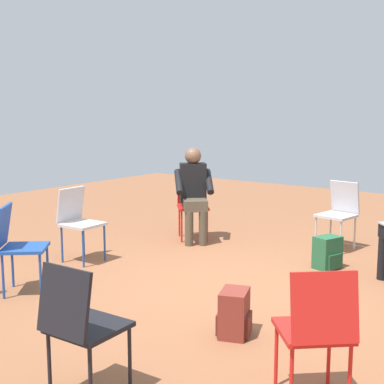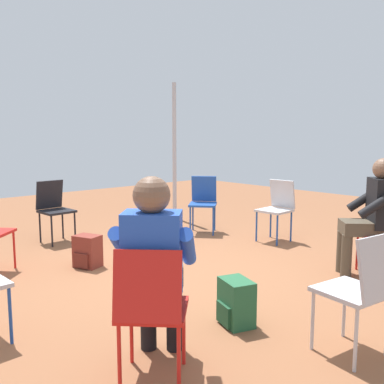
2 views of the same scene
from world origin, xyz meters
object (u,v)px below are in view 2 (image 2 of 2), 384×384
(chair_northeast, at_px, (203,200))
(person_in_black, at_px, (372,210))
(backpack_near_laptop_user, at_px, (88,253))
(backpack_by_empty_chair, at_px, (236,305))
(chair_north, at_px, (54,206))
(chair_southwest, at_px, (151,305))
(person_with_laptop, at_px, (155,263))
(chair_east, at_px, (277,206))
(chair_south, at_px, (361,286))

(chair_northeast, relative_size, person_in_black, 0.69)
(backpack_near_laptop_user, bearing_deg, backpack_by_empty_chair, -86.38)
(chair_north, xyz_separation_m, backpack_by_empty_chair, (-0.09, -3.45, -0.34))
(chair_southwest, xyz_separation_m, backpack_by_empty_chair, (0.98, 0.21, -0.34))
(person_with_laptop, distance_m, backpack_by_empty_chair, 1.02)
(person_with_laptop, bearing_deg, chair_northeast, 87.70)
(chair_southwest, bearing_deg, backpack_by_empty_chair, 58.05)
(chair_southwest, distance_m, person_with_laptop, 0.26)
(chair_north, distance_m, person_with_laptop, 3.68)
(chair_northeast, xyz_separation_m, chair_north, (-1.95, 0.94, 0.00))
(chair_northeast, bearing_deg, person_in_black, 136.62)
(chair_northeast, xyz_separation_m, chair_east, (0.39, -1.09, 0.00))
(chair_south, xyz_separation_m, person_in_black, (1.71, 0.74, 0.20))
(chair_southwest, height_order, chair_east, same)
(chair_north, bearing_deg, chair_south, 88.73)
(chair_north, height_order, chair_east, same)
(chair_southwest, distance_m, chair_south, 1.38)
(chair_south, bearing_deg, backpack_by_empty_chair, 112.68)
(chair_north, xyz_separation_m, chair_south, (0.13, -4.34, 0.00))
(chair_southwest, distance_m, backpack_near_laptop_user, 2.50)
(chair_north, height_order, backpack_by_empty_chair, chair_north)
(chair_south, height_order, person_with_laptop, person_with_laptop)
(person_in_black, bearing_deg, chair_southwest, 138.16)
(chair_northeast, xyz_separation_m, chair_south, (-1.82, -3.40, 0.00))
(chair_northeast, relative_size, chair_south, 1.00)
(chair_northeast, height_order, backpack_by_empty_chair, chair_northeast)
(chair_east, relative_size, backpack_by_empty_chair, 2.36)
(backpack_by_empty_chair, bearing_deg, chair_southwest, -167.69)
(chair_south, distance_m, backpack_near_laptop_user, 3.04)
(person_with_laptop, distance_m, backpack_near_laptop_user, 2.39)
(person_with_laptop, relative_size, person_in_black, 1.00)
(person_with_laptop, relative_size, backpack_by_empty_chair, 3.44)
(chair_northeast, relative_size, backpack_by_empty_chair, 2.36)
(chair_north, relative_size, person_in_black, 0.69)
(backpack_near_laptop_user, bearing_deg, person_with_laptop, -108.19)
(chair_southwest, xyz_separation_m, person_with_laptop, (0.12, 0.12, 0.20))
(person_in_black, relative_size, backpack_near_laptop_user, 3.44)
(chair_north, distance_m, chair_southwest, 3.82)
(chair_south, relative_size, backpack_by_empty_chair, 2.36)
(chair_northeast, height_order, backpack_near_laptop_user, chair_northeast)
(chair_north, relative_size, chair_southwest, 1.00)
(chair_north, height_order, chair_southwest, same)
(person_in_black, distance_m, backpack_by_empty_chair, 2.02)
(chair_east, bearing_deg, person_in_black, 159.80)
(backpack_near_laptop_user, distance_m, backpack_by_empty_chair, 2.12)
(chair_south, bearing_deg, chair_east, 54.60)
(chair_north, bearing_deg, chair_northeast, 151.29)
(chair_southwest, relative_size, person_in_black, 0.69)
(backpack_near_laptop_user, xyz_separation_m, backpack_by_empty_chair, (0.13, -2.11, 0.00))
(chair_northeast, distance_m, backpack_near_laptop_user, 2.24)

